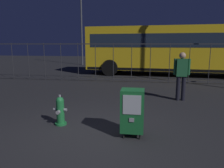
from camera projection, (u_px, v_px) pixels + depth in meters
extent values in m
plane|color=#262628|center=(90.00, 134.00, 4.75)|extent=(60.00, 60.00, 0.00)
cylinder|color=#1E7238|center=(61.00, 123.00, 5.28)|extent=(0.28, 0.28, 0.05)
cylinder|color=#1E7238|center=(60.00, 112.00, 5.22)|extent=(0.19, 0.19, 0.55)
sphere|color=#1E7238|center=(60.00, 101.00, 5.17)|extent=(0.19, 0.19, 0.19)
cylinder|color=gray|center=(60.00, 96.00, 5.15)|extent=(0.06, 0.06, 0.05)
cylinder|color=gray|center=(58.00, 112.00, 5.09)|extent=(0.09, 0.08, 0.09)
cylinder|color=gray|center=(55.00, 109.00, 5.23)|extent=(0.07, 0.07, 0.07)
cylinder|color=gray|center=(65.00, 110.00, 5.20)|extent=(0.07, 0.07, 0.07)
cylinder|color=black|center=(123.00, 136.00, 4.50)|extent=(0.04, 0.04, 0.12)
cylinder|color=black|center=(140.00, 137.00, 4.45)|extent=(0.04, 0.04, 0.12)
cylinder|color=black|center=(125.00, 130.00, 4.77)|extent=(0.04, 0.04, 0.12)
cylinder|color=black|center=(140.00, 131.00, 4.72)|extent=(0.04, 0.04, 0.12)
cube|color=#19602D|center=(132.00, 110.00, 4.51)|extent=(0.48, 0.40, 0.90)
cube|color=#B2B7BF|center=(132.00, 105.00, 4.28)|extent=(0.36, 0.01, 0.40)
cube|color=gray|center=(132.00, 120.00, 4.34)|extent=(0.10, 0.02, 0.08)
cylinder|color=black|center=(178.00, 88.00, 7.50)|extent=(0.14, 0.14, 0.85)
cylinder|color=black|center=(183.00, 88.00, 7.47)|extent=(0.14, 0.14, 0.85)
cube|color=#1E5933|center=(182.00, 68.00, 7.35)|extent=(0.36, 0.20, 0.60)
sphere|color=tan|center=(183.00, 56.00, 7.28)|extent=(0.22, 0.22, 0.22)
cylinder|color=#1E5933|center=(175.00, 67.00, 7.38)|extent=(0.09, 0.09, 0.55)
cylinder|color=#1E5933|center=(189.00, 67.00, 7.31)|extent=(0.09, 0.09, 0.55)
cube|color=#2D2D33|center=(123.00, 44.00, 10.94)|extent=(18.00, 0.04, 0.05)
cube|color=#2D2D33|center=(122.00, 80.00, 11.28)|extent=(18.00, 0.04, 0.05)
cylinder|color=#2D2D33|center=(13.00, 61.00, 12.02)|extent=(0.03, 0.03, 2.00)
cylinder|color=#2D2D33|center=(28.00, 61.00, 11.88)|extent=(0.03, 0.03, 2.00)
cylinder|color=#2D2D33|center=(45.00, 62.00, 11.74)|extent=(0.03, 0.03, 2.00)
cylinder|color=#2D2D33|center=(61.00, 62.00, 11.60)|extent=(0.03, 0.03, 2.00)
cylinder|color=#2D2D33|center=(78.00, 62.00, 11.46)|extent=(0.03, 0.03, 2.00)
cylinder|color=#2D2D33|center=(95.00, 62.00, 11.32)|extent=(0.03, 0.03, 2.00)
cylinder|color=#2D2D33|center=(113.00, 63.00, 11.18)|extent=(0.03, 0.03, 2.00)
cylinder|color=#2D2D33|center=(132.00, 63.00, 11.04)|extent=(0.03, 0.03, 2.00)
cylinder|color=#2D2D33|center=(150.00, 63.00, 10.90)|extent=(0.03, 0.03, 2.00)
cylinder|color=#2D2D33|center=(169.00, 63.00, 10.76)|extent=(0.03, 0.03, 2.00)
cylinder|color=#2D2D33|center=(189.00, 63.00, 10.62)|extent=(0.03, 0.03, 2.00)
cylinder|color=#2D2D33|center=(209.00, 64.00, 10.48)|extent=(0.03, 0.03, 2.00)
cube|color=gold|center=(171.00, 48.00, 13.50)|extent=(10.66, 3.28, 2.65)
cube|color=#1E2838|center=(172.00, 41.00, 13.41)|extent=(10.03, 3.25, 0.80)
cube|color=black|center=(170.00, 68.00, 13.72)|extent=(10.45, 3.28, 0.16)
cylinder|color=black|center=(110.00, 68.00, 13.32)|extent=(1.02, 0.35, 1.00)
cylinder|color=black|center=(118.00, 64.00, 15.72)|extent=(1.02, 0.35, 1.00)
cube|color=#4C5156|center=(203.00, 47.00, 17.28)|extent=(10.74, 3.85, 2.65)
cube|color=#1E2838|center=(203.00, 41.00, 17.19)|extent=(10.12, 3.79, 0.80)
cube|color=black|center=(201.00, 63.00, 17.50)|extent=(10.53, 3.84, 0.16)
cylinder|color=black|center=(159.00, 63.00, 16.33)|extent=(1.03, 0.41, 1.00)
cylinder|color=black|center=(154.00, 61.00, 18.79)|extent=(1.03, 0.41, 1.00)
cylinder|color=#4C4F54|center=(82.00, 25.00, 19.95)|extent=(0.14, 0.14, 7.28)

